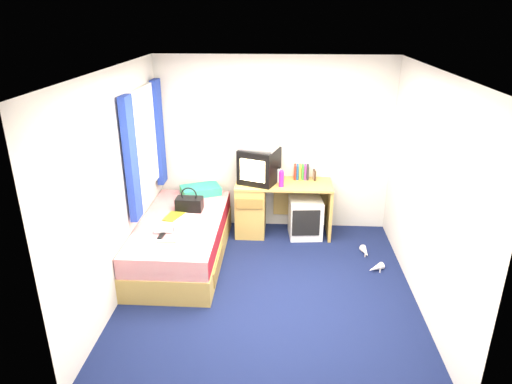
# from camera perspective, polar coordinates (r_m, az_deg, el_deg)

# --- Properties ---
(ground) EXTENTS (3.40, 3.40, 0.00)m
(ground) POSITION_cam_1_polar(r_m,az_deg,el_deg) (5.24, 1.58, -12.08)
(ground) COLOR #0C1438
(ground) RESTS_ON ground
(room_shell) EXTENTS (3.40, 3.40, 3.40)m
(room_shell) POSITION_cam_1_polar(r_m,az_deg,el_deg) (4.60, 1.77, 3.13)
(room_shell) COLOR white
(room_shell) RESTS_ON ground
(bed) EXTENTS (1.01, 2.00, 0.54)m
(bed) POSITION_cam_1_polar(r_m,az_deg,el_deg) (5.77, -9.21, -5.91)
(bed) COLOR tan
(bed) RESTS_ON ground
(pillow) EXTENTS (0.61, 0.51, 0.11)m
(pillow) POSITION_cam_1_polar(r_m,az_deg,el_deg) (6.37, -6.93, 0.22)
(pillow) COLOR #196CA8
(pillow) RESTS_ON bed
(desk) EXTENTS (1.30, 0.55, 0.75)m
(desk) POSITION_cam_1_polar(r_m,az_deg,el_deg) (6.32, 0.93, -1.68)
(desk) COLOR tan
(desk) RESTS_ON ground
(storage_cube) EXTENTS (0.47, 0.47, 0.54)m
(storage_cube) POSITION_cam_1_polar(r_m,az_deg,el_deg) (6.31, 6.17, -3.18)
(storage_cube) COLOR white
(storage_cube) RESTS_ON ground
(crt_tv) EXTENTS (0.59, 0.57, 0.47)m
(crt_tv) POSITION_cam_1_polar(r_m,az_deg,el_deg) (6.11, 0.39, 3.29)
(crt_tv) COLOR black
(crt_tv) RESTS_ON desk
(vcr) EXTENTS (0.53, 0.44, 0.09)m
(vcr) POSITION_cam_1_polar(r_m,az_deg,el_deg) (6.04, 0.42, 5.79)
(vcr) COLOR silver
(vcr) RESTS_ON crt_tv
(book_row) EXTENTS (0.20, 0.13, 0.20)m
(book_row) POSITION_cam_1_polar(r_m,az_deg,el_deg) (6.31, 5.68, 2.51)
(book_row) COLOR maroon
(book_row) RESTS_ON desk
(picture_frame) EXTENTS (0.03, 0.12, 0.14)m
(picture_frame) POSITION_cam_1_polar(r_m,az_deg,el_deg) (6.30, 7.31, 2.12)
(picture_frame) COLOR black
(picture_frame) RESTS_ON desk
(pink_water_bottle) EXTENTS (0.07, 0.07, 0.21)m
(pink_water_bottle) POSITION_cam_1_polar(r_m,az_deg,el_deg) (6.00, 3.19, 1.60)
(pink_water_bottle) COLOR #DA1E8B
(pink_water_bottle) RESTS_ON desk
(aerosol_can) EXTENTS (0.07, 0.07, 0.19)m
(aerosol_can) POSITION_cam_1_polar(r_m,az_deg,el_deg) (6.17, 2.87, 2.10)
(aerosol_can) COLOR white
(aerosol_can) RESTS_ON desk
(handbag) EXTENTS (0.34, 0.20, 0.31)m
(handbag) POSITION_cam_1_polar(r_m,az_deg,el_deg) (5.87, -8.33, -1.43)
(handbag) COLOR black
(handbag) RESTS_ON bed
(towel) EXTENTS (0.41, 0.38, 0.11)m
(towel) POSITION_cam_1_polar(r_m,az_deg,el_deg) (5.39, -7.99, -3.99)
(towel) COLOR white
(towel) RESTS_ON bed
(magazine) EXTENTS (0.26, 0.32, 0.01)m
(magazine) POSITION_cam_1_polar(r_m,az_deg,el_deg) (5.73, -10.13, -3.05)
(magazine) COLOR #F1FE1C
(magazine) RESTS_ON bed
(water_bottle) EXTENTS (0.21, 0.11, 0.07)m
(water_bottle) POSITION_cam_1_polar(r_m,az_deg,el_deg) (5.35, -11.46, -4.71)
(water_bottle) COLOR silver
(water_bottle) RESTS_ON bed
(colour_swatch_fan) EXTENTS (0.22, 0.07, 0.01)m
(colour_swatch_fan) POSITION_cam_1_polar(r_m,az_deg,el_deg) (5.16, -11.09, -6.05)
(colour_swatch_fan) COLOR gold
(colour_swatch_fan) RESTS_ON bed
(remote_control) EXTENTS (0.06, 0.16, 0.02)m
(remote_control) POSITION_cam_1_polar(r_m,az_deg,el_deg) (5.29, -11.72, -5.35)
(remote_control) COLOR black
(remote_control) RESTS_ON bed
(window_assembly) EXTENTS (0.11, 1.42, 1.40)m
(window_assembly) POSITION_cam_1_polar(r_m,az_deg,el_deg) (5.71, -13.73, 5.90)
(window_assembly) COLOR silver
(window_assembly) RESTS_ON room_shell
(white_heels) EXTENTS (0.24, 0.61, 0.09)m
(white_heels) POSITION_cam_1_polar(r_m,az_deg,el_deg) (5.89, 14.08, -8.21)
(white_heels) COLOR white
(white_heels) RESTS_ON ground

